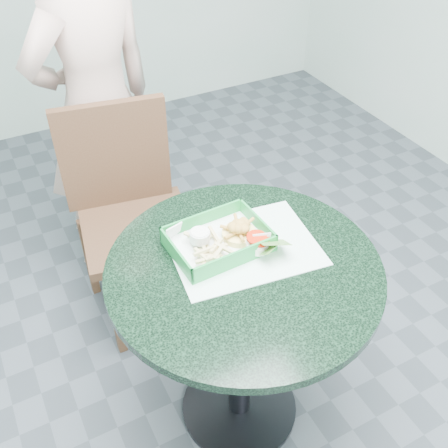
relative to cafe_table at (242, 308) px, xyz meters
name	(u,v)px	position (x,y,z in m)	size (l,w,h in m)	color
floor	(239,407)	(0.00, 0.00, -0.58)	(4.00, 5.00, 0.02)	#303335
cafe_table	(242,308)	(0.00, 0.00, 0.00)	(0.82, 0.82, 0.75)	black
dining_chair	(128,202)	(-0.12, 0.75, -0.05)	(0.44, 0.44, 0.93)	black
diner_person	(96,94)	(-0.11, 1.05, 0.30)	(0.65, 0.42, 1.77)	tan
placemat	(244,252)	(0.04, 0.07, 0.17)	(0.44, 0.33, 0.00)	silver
food_basket	(218,247)	(-0.03, 0.11, 0.19)	(0.29, 0.21, 0.06)	#198E3A
crab_sandwich	(240,234)	(0.04, 0.10, 0.22)	(0.11, 0.11, 0.07)	#F3D271
fries_pile	(207,248)	(-0.07, 0.10, 0.21)	(0.12, 0.13, 0.05)	#E0CA87
sauce_ramekin	(200,240)	(-0.08, 0.13, 0.22)	(0.06, 0.06, 0.03)	silver
garnish_cup	(261,249)	(0.07, 0.02, 0.21)	(0.11, 0.11, 0.04)	silver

